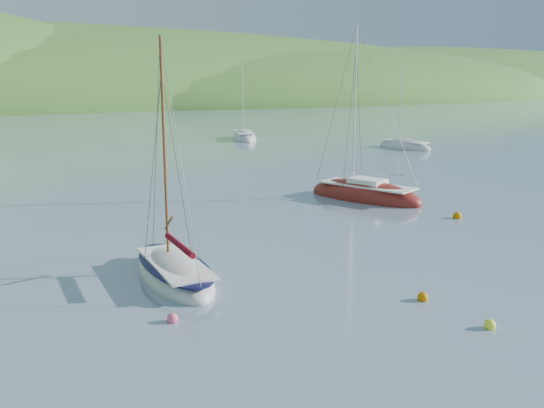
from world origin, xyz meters
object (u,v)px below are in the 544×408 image
distant_sloop_b (244,138)px  distant_sloop_d (404,147)px  daysailer_white (175,273)px  sloop_red (365,196)px

distant_sloop_b → distant_sloop_d: 20.60m
daysailer_white → sloop_red: 18.86m
distant_sloop_d → sloop_red: bearing=-147.2°
sloop_red → distant_sloop_d: size_ratio=1.26×
sloop_red → distant_sloop_b: bearing=55.1°
sloop_red → distant_sloop_d: (20.76, 20.51, -0.06)m
distant_sloop_b → distant_sloop_d: (11.63, -17.00, -0.02)m
sloop_red → distant_sloop_b: (9.13, 37.52, -0.04)m
distant_sloop_d → daysailer_white: bearing=-153.2°
daysailer_white → distant_sloop_d: (37.19, 29.76, -0.06)m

